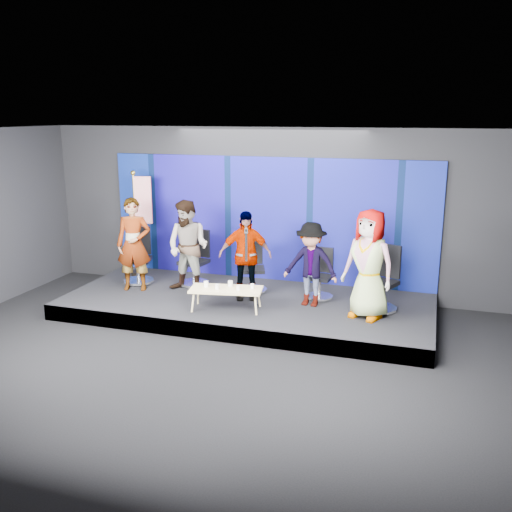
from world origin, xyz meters
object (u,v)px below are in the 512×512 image
object	(u,v)px
mug_c	(230,284)
mug_b	(217,287)
chair_a	(139,265)
chair_b	(195,267)
chair_e	(381,289)
chair_c	(252,274)
chair_d	(320,282)
mug_a	(206,284)
panelist_d	(311,264)
mug_d	(238,288)
panelist_a	(134,244)
flag_stand	(141,221)
coffee_table	(226,290)
panelist_c	(245,255)
panelist_b	(188,247)
mug_e	(252,286)
panelist_e	(369,264)

from	to	relation	value
mug_c	mug_b	bearing A→B (deg)	-127.05
chair_a	chair_b	distance (m)	1.22
chair_e	chair_c	bearing A→B (deg)	-165.82
chair_d	mug_a	size ratio (longest dim) A/B	9.49
panelist_d	mug_c	xyz separation A→B (m)	(-1.37, -0.57, -0.33)
mug_b	mug_d	size ratio (longest dim) A/B	1.08
mug_c	chair_a	bearing A→B (deg)	158.77
chair_e	mug_c	bearing A→B (deg)	-142.62
panelist_a	chair_e	world-z (taller)	panelist_a
mug_c	chair_b	bearing A→B (deg)	136.16
chair_d	flag_stand	size ratio (longest dim) A/B	0.42
chair_c	coffee_table	distance (m)	1.23
mug_b	flag_stand	bearing A→B (deg)	145.97
chair_a	chair_d	xyz separation A→B (m)	(3.85, 0.13, -0.06)
chair_a	flag_stand	world-z (taller)	flag_stand
panelist_d	mug_c	bearing A→B (deg)	-152.21
panelist_c	chair_e	bearing A→B (deg)	-17.48
chair_b	coffee_table	bearing A→B (deg)	-39.70
mug_a	mug_c	distance (m)	0.44
chair_d	chair_e	xyz separation A→B (m)	(1.19, -0.35, 0.07)
panelist_c	flag_stand	xyz separation A→B (m)	(-2.64, 0.80, 0.37)
panelist_b	mug_b	xyz separation A→B (m)	(0.94, -0.87, -0.47)
mug_a	mug_d	bearing A→B (deg)	-1.20
chair_d	chair_c	bearing A→B (deg)	-175.57
chair_d	mug_e	distance (m)	1.49
chair_e	panelist_e	size ratio (longest dim) A/B	0.62
chair_a	mug_c	xyz separation A→B (m)	(2.40, -0.93, 0.07)
coffee_table	chair_b	bearing A→B (deg)	132.06
chair_a	mug_c	bearing A→B (deg)	-38.38
chair_a	panelist_e	distance (m)	4.93
mug_b	coffee_table	bearing A→B (deg)	31.28
chair_e	mug_d	bearing A→B (deg)	-137.89
mug_d	mug_e	xyz separation A→B (m)	(0.21, 0.16, 0.00)
panelist_d	coffee_table	size ratio (longest dim) A/B	1.14
chair_a	chair_c	world-z (taller)	chair_a
chair_e	coffee_table	distance (m)	2.81
panelist_e	mug_a	bearing A→B (deg)	-149.96
mug_a	mug_c	bearing A→B (deg)	20.06
chair_b	mug_d	xyz separation A→B (m)	(1.40, -1.31, 0.07)
chair_e	mug_e	distance (m)	2.33
panelist_a	chair_e	size ratio (longest dim) A/B	1.58
chair_c	mug_c	size ratio (longest dim) A/B	9.98
mug_d	mug_c	bearing A→B (deg)	141.79
panelist_d	coffee_table	distance (m)	1.62
panelist_e	coffee_table	world-z (taller)	panelist_e
chair_d	mug_a	bearing A→B (deg)	-141.83
chair_b	mug_e	size ratio (longest dim) A/B	12.91
panelist_b	mug_b	bearing A→B (deg)	-34.42
panelist_b	flag_stand	xyz separation A→B (m)	(-1.43, 0.73, 0.30)
panelist_b	chair_a	bearing A→B (deg)	175.61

